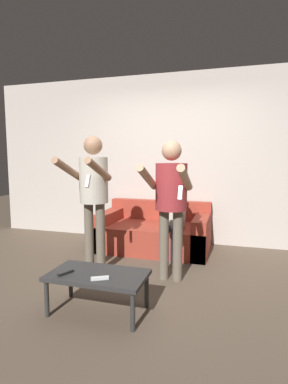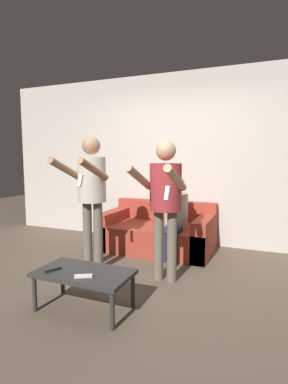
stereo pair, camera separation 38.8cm
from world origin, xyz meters
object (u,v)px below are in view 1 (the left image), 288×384
Objects in this scene: person_seated at (173,213)px; remote_near at (100,278)px; couch at (154,233)px; person_standing_left at (93,188)px; person_standing_right at (171,194)px; remote_far at (66,273)px; coffee_table at (98,278)px.

person_seated is 1.89m from remote_near.
couch is at bearing 145.60° from person_seated.
couch is at bearing 91.95° from remote_near.
person_standing_right is at bearing -0.14° from person_standing_left.
remote_near and remote_far have the same top height.
remote_far is (-0.60, -1.84, -0.24)m from person_seated.
person_seated is 7.40× the size of remote_far.
person_seated is at bearing 47.25° from person_standing_left.
person_seated is at bearing -34.40° from couch.
remote_near is (-0.26, -1.86, -0.24)m from person_seated.
remote_near is at bearing -97.99° from person_seated.
person_standing_right reaches higher than remote_near.
coffee_table is (-0.47, -0.87, -0.66)m from person_standing_right.
person_seated is at bearing 79.02° from coffee_table.
person_standing_left reaches higher than couch.
coffee_table is 0.15m from remote_near.
coffee_table is (0.46, -0.88, -0.70)m from person_standing_left.
person_standing_left is 1.45× the size of person_seated.
remote_near reaches higher than coffee_table.
person_seated is 1.80m from coffee_table.
remote_far is at bearing 175.86° from remote_near.
person_seated is 7.52× the size of remote_near.
couch is at bearing 82.60° from remote_far.
person_standing_right is (0.93, -0.00, -0.04)m from person_standing_left.
person_standing_right is 10.30× the size of remote_far.
remote_far is at bearing -97.40° from couch.
person_standing_right is at bearing 61.59° from coffee_table.
remote_far is (-0.26, -0.10, 0.05)m from coffee_table.
person_standing_right is at bearing -66.88° from couch.
person_standing_right is 1.19m from coffee_table.
couch is at bearing 113.12° from person_standing_right.
couch is 1.00× the size of person_standing_left.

